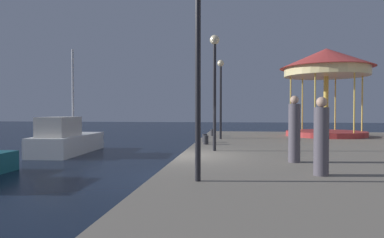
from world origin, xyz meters
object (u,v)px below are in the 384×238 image
(carousel, at_px, (326,71))
(bollard_south, at_px, (206,140))
(lamp_post_mid_promenade, at_px, (215,72))
(bollard_center, at_px, (212,133))
(bollard_north, at_px, (205,138))
(person_by_the_water, at_px, (321,139))
(person_far_corner, at_px, (294,131))
(lamp_post_near_edge, at_px, (198,46))
(lamp_post_far_end, at_px, (221,85))
(sailboat_white, at_px, (66,140))

(carousel, bearing_deg, bollard_south, -138.27)
(lamp_post_mid_promenade, distance_m, bollard_center, 8.26)
(bollard_south, distance_m, bollard_north, 1.02)
(person_by_the_water, bearing_deg, person_far_corner, 97.39)
(person_far_corner, bearing_deg, carousel, 71.61)
(bollard_north, relative_size, person_by_the_water, 0.22)
(carousel, relative_size, person_far_corner, 2.79)
(lamp_post_mid_promenade, xyz_separation_m, bollard_north, (-0.67, 3.50, -2.76))
(lamp_post_mid_promenade, xyz_separation_m, person_by_the_water, (2.74, -4.65, -2.11))
(carousel, distance_m, bollard_north, 9.21)
(lamp_post_near_edge, distance_m, lamp_post_far_end, 11.28)
(lamp_post_far_end, distance_m, person_by_the_water, 10.85)
(lamp_post_near_edge, distance_m, person_by_the_water, 3.57)
(bollard_north, xyz_separation_m, person_far_corner, (3.15, -6.11, 0.71))
(lamp_post_far_end, xyz_separation_m, bollard_south, (-0.54, -3.15, -2.71))
(carousel, distance_m, bollard_center, 7.71)
(lamp_post_near_edge, relative_size, lamp_post_far_end, 0.99)
(bollard_south, bearing_deg, carousel, 41.73)
(lamp_post_mid_promenade, distance_m, person_far_corner, 4.14)
(lamp_post_far_end, height_order, bollard_center, lamp_post_far_end)
(bollard_south, relative_size, person_by_the_water, 0.22)
(sailboat_white, distance_m, bollard_north, 7.66)
(bollard_south, bearing_deg, person_by_the_water, -65.33)
(bollard_center, bearing_deg, sailboat_white, -157.62)
(carousel, bearing_deg, bollard_north, -144.04)
(bollard_south, xyz_separation_m, person_by_the_water, (3.28, -7.14, 0.65))
(sailboat_white, distance_m, bollard_center, 8.30)
(carousel, height_order, lamp_post_near_edge, carousel)
(carousel, bearing_deg, bollard_center, -174.14)
(sailboat_white, distance_m, carousel, 15.42)
(bollard_center, xyz_separation_m, person_by_the_water, (3.32, -12.42, 0.65))
(carousel, relative_size, lamp_post_near_edge, 1.29)
(sailboat_white, height_order, lamp_post_near_edge, sailboat_white)
(lamp_post_near_edge, bearing_deg, carousel, 66.33)
(sailboat_white, distance_m, person_far_corner, 12.96)
(carousel, distance_m, lamp_post_mid_promenade, 10.50)
(bollard_south, xyz_separation_m, bollard_center, (-0.04, 5.28, 0.00))
(lamp_post_mid_promenade, height_order, bollard_center, lamp_post_mid_promenade)
(carousel, bearing_deg, person_by_the_water, -104.60)
(sailboat_white, relative_size, lamp_post_mid_promenade, 1.33)
(carousel, relative_size, lamp_post_mid_promenade, 1.25)
(lamp_post_near_edge, bearing_deg, bollard_center, 92.35)
(sailboat_white, xyz_separation_m, bollard_south, (7.71, -2.12, 0.25))
(person_by_the_water, height_order, person_far_corner, person_far_corner)
(bollard_center, distance_m, bollard_north, 4.26)
(lamp_post_far_end, distance_m, bollard_south, 4.19)
(sailboat_white, relative_size, bollard_center, 14.40)
(sailboat_white, relative_size, person_by_the_water, 3.16)
(carousel, bearing_deg, person_far_corner, -108.39)
(bollard_north, bearing_deg, lamp_post_near_edge, -85.94)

